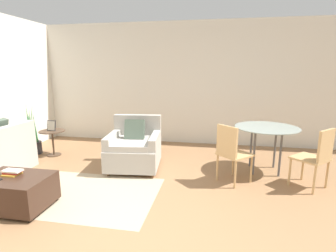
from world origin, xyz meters
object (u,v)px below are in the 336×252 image
object	(u,v)px
potted_plant	(33,142)
side_table	(53,138)
dining_table	(266,133)
dining_chair_near_left	(231,150)
book_stack	(12,172)
dining_chair_near_right	(317,155)
armchair	(134,148)
picture_frame	(51,126)
ottoman	(15,191)

from	to	relation	value
potted_plant	side_table	size ratio (longest dim) A/B	2.06
side_table	dining_table	xyz separation A→B (m)	(4.03, -0.11, 0.31)
dining_chair_near_left	potted_plant	bearing A→B (deg)	169.41
book_stack	potted_plant	xyz separation A→B (m)	(-1.20, 1.92, -0.19)
potted_plant	dining_table	size ratio (longest dim) A/B	1.01
dining_chair_near_left	dining_chair_near_right	xyz separation A→B (m)	(1.18, 0.00, 0.00)
side_table	dining_chair_near_right	world-z (taller)	dining_chair_near_right
armchair	dining_chair_near_right	xyz separation A→B (m)	(2.81, -0.36, 0.17)
potted_plant	dining_table	distance (m)	4.53
potted_plant	side_table	world-z (taller)	potted_plant
picture_frame	dining_chair_near_left	bearing A→B (deg)	-11.54
book_stack	side_table	bearing A→B (deg)	110.84
ottoman	dining_table	size ratio (longest dim) A/B	0.81
ottoman	dining_chair_near_left	bearing A→B (deg)	25.30
dining_table	dining_chair_near_left	size ratio (longest dim) A/B	1.15
book_stack	potted_plant	distance (m)	2.28
book_stack	ottoman	bearing A→B (deg)	-42.84
book_stack	dining_table	distance (m)	3.76
ottoman	potted_plant	distance (m)	2.35
dining_chair_near_right	side_table	bearing A→B (deg)	171.36
picture_frame	dining_chair_near_right	size ratio (longest dim) A/B	0.23
ottoman	side_table	size ratio (longest dim) A/B	1.64
book_stack	dining_table	size ratio (longest dim) A/B	0.23
potted_plant	picture_frame	size ratio (longest dim) A/B	5.09
book_stack	potted_plant	bearing A→B (deg)	121.94
picture_frame	side_table	bearing A→B (deg)	90.00
dining_chair_near_right	picture_frame	bearing A→B (deg)	171.36
armchair	dining_table	xyz separation A→B (m)	(2.22, 0.23, 0.33)
dining_table	armchair	bearing A→B (deg)	-174.12
side_table	dining_chair_near_right	bearing A→B (deg)	-8.64
armchair	picture_frame	world-z (taller)	armchair
armchair	potted_plant	xyz separation A→B (m)	(-2.29, 0.37, -0.10)
book_stack	dining_table	bearing A→B (deg)	28.34
book_stack	potted_plant	size ratio (longest dim) A/B	0.22
armchair	dining_chair_near_right	distance (m)	2.84
side_table	picture_frame	xyz separation A→B (m)	(0.00, -0.00, 0.25)
potted_plant	armchair	bearing A→B (deg)	-9.16
book_stack	dining_chair_near_left	xyz separation A→B (m)	(2.71, 1.19, 0.08)
dining_chair_near_right	armchair	bearing A→B (deg)	172.64
potted_plant	picture_frame	distance (m)	0.60
dining_table	dining_chair_near_left	world-z (taller)	dining_chair_near_left
potted_plant	side_table	xyz separation A→B (m)	(0.48, -0.03, 0.11)
ottoman	dining_chair_near_left	world-z (taller)	dining_chair_near_left
book_stack	potted_plant	world-z (taller)	potted_plant
dining_table	dining_chair_near_right	xyz separation A→B (m)	(0.59, -0.59, -0.16)
ottoman	side_table	bearing A→B (deg)	111.91
ottoman	potted_plant	xyz separation A→B (m)	(-1.26, 1.98, 0.03)
side_table	picture_frame	bearing A→B (deg)	-90.00
side_table	dining_chair_near_left	bearing A→B (deg)	-11.54
ottoman	side_table	distance (m)	2.11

